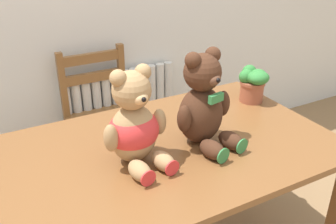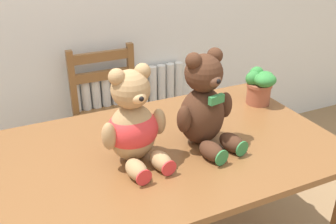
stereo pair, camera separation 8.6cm
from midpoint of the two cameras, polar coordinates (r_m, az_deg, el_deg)
radiator at (r=2.68m, az=-4.67°, el=-1.34°), size 0.81×0.10×0.70m
dining_table at (r=1.64m, az=-0.67°, el=-8.19°), size 1.59×0.91×0.72m
wooden_chair_behind at (r=2.43m, az=-7.69°, el=-0.81°), size 0.43×0.40×0.89m
teddy_bear_left at (r=1.46m, az=-3.63°, el=-1.98°), size 0.28×0.30×0.40m
teddy_bear_right at (r=1.57m, az=7.15°, el=0.92°), size 0.29×0.31×0.42m
potted_plant at (r=2.03m, az=14.98°, el=4.00°), size 0.15×0.17×0.19m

